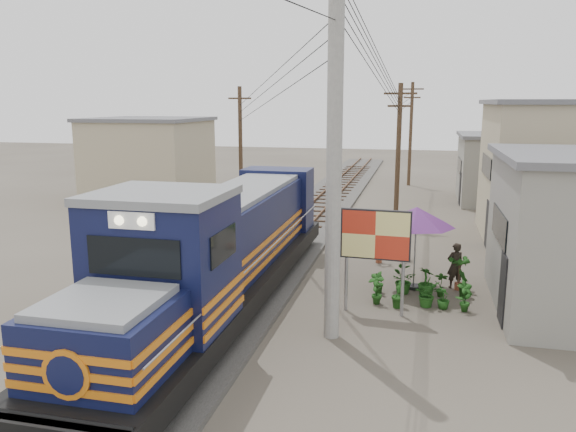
% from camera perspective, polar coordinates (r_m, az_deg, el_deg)
% --- Properties ---
extents(ground, '(120.00, 120.00, 0.00)m').
position_cam_1_polar(ground, '(16.56, -7.55, -10.21)').
color(ground, '#473F35').
rests_on(ground, ground).
extents(ballast, '(3.60, 70.00, 0.16)m').
position_cam_1_polar(ballast, '(25.69, 0.36, -2.03)').
color(ballast, '#595651').
rests_on(ballast, ground).
extents(track, '(1.15, 70.00, 0.12)m').
position_cam_1_polar(track, '(25.65, 0.36, -1.64)').
color(track, '#51331E').
rests_on(track, ground).
extents(locomotive, '(2.98, 16.23, 4.02)m').
position_cam_1_polar(locomotive, '(16.61, -6.87, -3.75)').
color(locomotive, black).
rests_on(locomotive, ground).
extents(utility_pole_main, '(0.40, 0.40, 10.00)m').
position_cam_1_polar(utility_pole_main, '(14.04, 4.73, 6.97)').
color(utility_pole_main, '#9E9B93').
rests_on(utility_pole_main, ground).
extents(wooden_pole_mid, '(1.60, 0.24, 7.00)m').
position_cam_1_polar(wooden_pole_mid, '(28.47, 11.13, 6.43)').
color(wooden_pole_mid, '#4C3826').
rests_on(wooden_pole_mid, ground).
extents(wooden_pole_far, '(1.60, 0.24, 7.50)m').
position_cam_1_polar(wooden_pole_far, '(42.40, 12.36, 8.34)').
color(wooden_pole_far, '#4C3826').
rests_on(wooden_pole_far, ground).
extents(wooden_pole_left, '(1.60, 0.24, 7.00)m').
position_cam_1_polar(wooden_pole_left, '(34.12, -4.85, 7.42)').
color(wooden_pole_left, '#4C3826').
rests_on(wooden_pole_left, ground).
extents(power_lines, '(9.65, 19.00, 3.30)m').
position_cam_1_polar(power_lines, '(23.59, -0.81, 15.08)').
color(power_lines, black).
rests_on(power_lines, ground).
extents(shophouse_back, '(6.30, 6.30, 4.20)m').
position_cam_1_polar(shophouse_back, '(36.96, 21.71, 4.51)').
color(shophouse_back, gray).
rests_on(shophouse_back, ground).
extents(shophouse_left, '(6.30, 6.30, 5.20)m').
position_cam_1_polar(shophouse_left, '(34.29, -13.88, 5.35)').
color(shophouse_left, tan).
rests_on(shophouse_left, ground).
extents(billboard, '(2.01, 0.24, 3.11)m').
position_cam_1_polar(billboard, '(16.27, 8.88, -2.21)').
color(billboard, '#99999E').
rests_on(billboard, ground).
extents(market_umbrella, '(2.74, 2.74, 2.76)m').
position_cam_1_polar(market_umbrella, '(18.72, 12.93, -0.08)').
color(market_umbrella, black).
rests_on(market_umbrella, ground).
extents(vendor, '(0.66, 0.55, 1.54)m').
position_cam_1_polar(vendor, '(19.50, 16.61, -4.84)').
color(vendor, black).
rests_on(vendor, ground).
extents(plant_nursery, '(3.26, 2.08, 1.02)m').
position_cam_1_polar(plant_nursery, '(18.14, 13.28, -7.01)').
color(plant_nursery, '#1C4D16').
rests_on(plant_nursery, ground).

